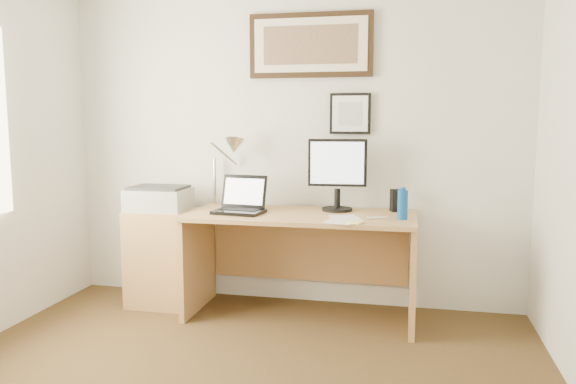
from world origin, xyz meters
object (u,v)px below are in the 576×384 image
(book, at_px, (218,210))
(desk, at_px, (303,244))
(side_cabinet, at_px, (164,257))
(laptop, at_px, (241,204))
(lcd_monitor, at_px, (337,171))
(water_bottle, at_px, (403,205))
(printer, at_px, (159,198))

(book, xyz_separation_m, desk, (0.61, 0.11, -0.25))
(book, distance_m, desk, 0.66)
(side_cabinet, xyz_separation_m, laptop, (0.64, -0.08, 0.44))
(lcd_monitor, bearing_deg, book, -166.59)
(side_cabinet, xyz_separation_m, lcd_monitor, (1.30, 0.12, 0.68))
(side_cabinet, distance_m, laptop, 0.78)
(lcd_monitor, bearing_deg, water_bottle, -27.52)
(desk, height_order, lcd_monitor, lcd_monitor)
(desk, bearing_deg, lcd_monitor, 20.96)
(lcd_monitor, distance_m, printer, 1.36)
(book, relative_size, laptop, 0.74)
(desk, bearing_deg, printer, -178.59)
(desk, xyz_separation_m, printer, (-1.10, -0.03, 0.30))
(side_cabinet, relative_size, laptop, 1.99)
(desk, relative_size, laptop, 4.36)
(water_bottle, height_order, desk, water_bottle)
(water_bottle, relative_size, printer, 0.44)
(book, bearing_deg, lcd_monitor, 13.41)
(book, bearing_deg, side_cabinet, 170.70)
(book, bearing_deg, water_bottle, -1.94)
(water_bottle, xyz_separation_m, laptop, (-1.13, 0.04, -0.04))
(side_cabinet, relative_size, lcd_monitor, 1.40)
(desk, xyz_separation_m, lcd_monitor, (0.23, 0.09, 0.53))
(printer, bearing_deg, desk, 1.41)
(desk, bearing_deg, side_cabinet, -178.11)
(book, height_order, lcd_monitor, lcd_monitor)
(book, relative_size, lcd_monitor, 0.52)
(book, xyz_separation_m, printer, (-0.50, 0.08, 0.06))
(water_bottle, distance_m, desk, 0.79)
(desk, distance_m, laptop, 0.53)
(side_cabinet, xyz_separation_m, water_bottle, (1.77, -0.12, 0.48))
(side_cabinet, height_order, laptop, laptop)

